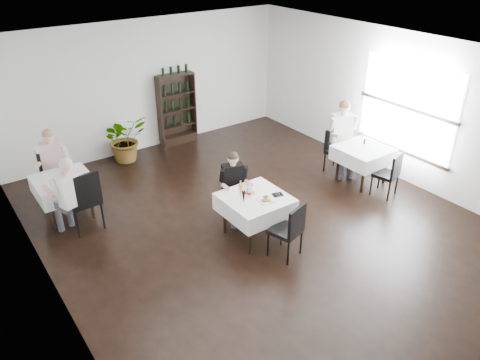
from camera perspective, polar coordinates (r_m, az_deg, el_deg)
name	(u,v)px	position (r m, az deg, el deg)	size (l,w,h in m)	color
room_shell	(271,152)	(7.56, 3.75, 3.40)	(9.00, 9.00, 9.00)	black
window_right	(407,110)	(9.99, 19.66, 8.05)	(0.06, 2.30, 1.85)	white
wine_shelf	(177,110)	(11.48, -7.70, 8.49)	(0.90, 0.28, 1.75)	black
main_table	(255,204)	(7.81, 1.83, -3.00)	(1.03, 1.03, 0.77)	black
left_table	(64,186)	(8.94, -20.67, -0.68)	(0.98, 0.98, 0.77)	black
right_table	(363,154)	(9.89, 14.78, 3.05)	(0.98, 0.98, 0.77)	black
potted_tree	(125,138)	(10.86, -13.84, 4.94)	(0.96, 0.83, 1.06)	#24581E
main_chair_far	(237,194)	(8.34, -0.31, -1.66)	(0.50, 0.50, 0.90)	black
main_chair_near	(290,228)	(7.39, 6.10, -5.84)	(0.55, 0.55, 0.96)	black
left_chair_far	(56,174)	(9.46, -21.56, 0.65)	(0.49, 0.49, 1.06)	black
left_chair_near	(84,197)	(8.37, -18.51, -2.03)	(0.55, 0.56, 1.15)	black
right_chair_far	(335,147)	(10.27, 11.51, 3.93)	(0.51, 0.51, 0.95)	black
right_chair_near	(390,172)	(9.51, 17.80, 0.94)	(0.52, 0.52, 0.92)	black
diner_main	(234,182)	(8.17, -0.72, -0.26)	(0.56, 0.60, 1.33)	#3F3F46
diner_left_far	(53,161)	(9.40, -21.87, 2.13)	(0.65, 0.68, 1.47)	#3F3F46
diner_left_near	(68,190)	(8.25, -20.22, -1.21)	(0.62, 0.67, 1.48)	#3F3F46
diner_right_far	(343,132)	(10.06, 12.48, 5.70)	(0.71, 0.75, 1.60)	#3F3F46
plate_far	(249,192)	(7.83, 1.13, -1.50)	(0.29, 0.29, 0.08)	white
plate_near	(266,200)	(7.63, 3.15, -2.43)	(0.24, 0.24, 0.07)	white
pilsner_dark	(244,197)	(7.50, 0.43, -2.08)	(0.06, 0.06, 0.28)	black
pilsner_lager	(241,191)	(7.63, 0.07, -1.35)	(0.08, 0.08, 0.32)	gold
coke_bottle	(249,192)	(7.66, 1.16, -1.51)	(0.06, 0.06, 0.25)	silver
napkin_cutlery	(278,195)	(7.81, 4.60, -1.78)	(0.21, 0.19, 0.02)	black
pepper_mill	(364,141)	(9.98, 14.92, 4.56)	(0.04, 0.04, 0.11)	black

